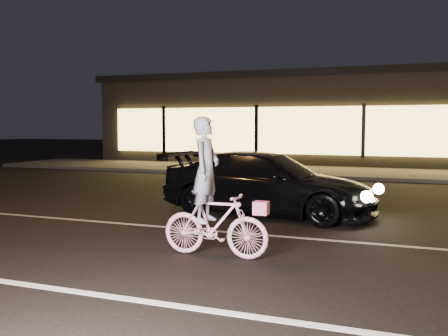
% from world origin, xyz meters
% --- Properties ---
extents(ground, '(90.00, 90.00, 0.00)m').
position_xyz_m(ground, '(0.00, 0.00, 0.00)').
color(ground, black).
rests_on(ground, ground).
extents(lane_stripe_near, '(60.00, 0.12, 0.01)m').
position_xyz_m(lane_stripe_near, '(0.00, -1.50, 0.00)').
color(lane_stripe_near, silver).
rests_on(lane_stripe_near, ground).
extents(lane_stripe_far, '(60.00, 0.10, 0.01)m').
position_xyz_m(lane_stripe_far, '(0.00, 2.00, 0.00)').
color(lane_stripe_far, gray).
rests_on(lane_stripe_far, ground).
extents(sidewalk, '(30.00, 4.00, 0.12)m').
position_xyz_m(sidewalk, '(0.00, 13.00, 0.06)').
color(sidewalk, '#383533').
rests_on(sidewalk, ground).
extents(storefront, '(25.40, 8.42, 4.20)m').
position_xyz_m(storefront, '(0.00, 18.97, 2.15)').
color(storefront, black).
rests_on(storefront, ground).
extents(cyclist, '(1.57, 0.54, 1.98)m').
position_xyz_m(cyclist, '(-0.79, 0.44, 0.70)').
color(cyclist, '#F64380').
rests_on(cyclist, ground).
extents(sedan, '(4.64, 2.29, 1.30)m').
position_xyz_m(sedan, '(-0.95, 3.89, 0.65)').
color(sedan, black).
rests_on(sedan, ground).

